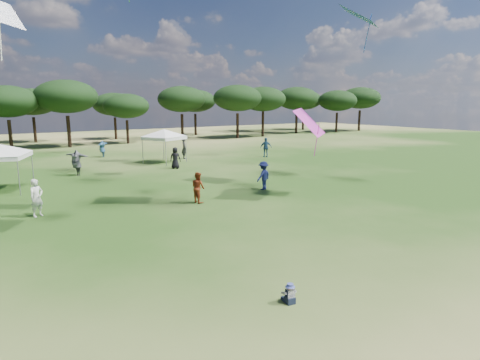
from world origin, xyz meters
The scene contains 5 objects.
ground centered at (0.00, 0.00, 0.00)m, with size 140.00×140.00×0.00m, color #284915.
tree_line centered at (2.39, 47.41, 5.42)m, with size 108.78×17.63×7.77m.
tent_right centered at (7.20, 26.48, 2.71)m, with size 5.05×5.05×3.13m.
toddler centered at (-0.16, 2.19, 0.24)m, with size 0.38×0.41×0.53m.
festival_crowd centered at (-0.75, 22.88, 0.86)m, with size 31.24×21.77×1.89m.
Camera 1 is at (-6.50, -4.87, 5.00)m, focal length 30.00 mm.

